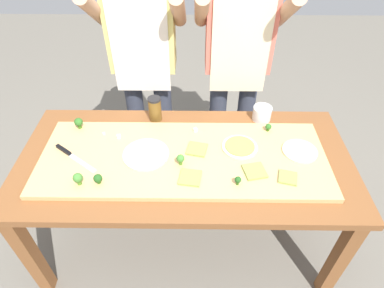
# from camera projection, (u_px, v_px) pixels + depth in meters

# --- Properties ---
(ground_plane) EXTENTS (8.00, 8.00, 0.00)m
(ground_plane) POSITION_uv_depth(u_px,v_px,m) (186.00, 236.00, 2.19)
(ground_plane) COLOR #6B665B
(prep_table) EXTENTS (1.74, 0.82, 0.74)m
(prep_table) POSITION_uv_depth(u_px,v_px,m) (185.00, 169.00, 1.75)
(prep_table) COLOR brown
(prep_table) RESTS_ON ground
(cutting_board) EXTENTS (1.47, 0.55, 0.03)m
(cutting_board) POSITION_uv_depth(u_px,v_px,m) (183.00, 158.00, 1.67)
(cutting_board) COLOR tan
(cutting_board) RESTS_ON prep_table
(chefs_knife) EXTENTS (0.25, 0.19, 0.02)m
(chefs_knife) POSITION_uv_depth(u_px,v_px,m) (70.00, 154.00, 1.66)
(chefs_knife) COLOR #B7BABF
(chefs_knife) RESTS_ON cutting_board
(pizza_whole_cheese_artichoke) EXTENTS (0.24, 0.24, 0.02)m
(pizza_whole_cheese_artichoke) POSITION_uv_depth(u_px,v_px,m) (146.00, 154.00, 1.66)
(pizza_whole_cheese_artichoke) COLOR beige
(pizza_whole_cheese_artichoke) RESTS_ON cutting_board
(pizza_whole_pesto_green) EXTENTS (0.19, 0.19, 0.02)m
(pizza_whole_pesto_green) POSITION_uv_depth(u_px,v_px,m) (240.00, 147.00, 1.70)
(pizza_whole_pesto_green) COLOR beige
(pizza_whole_pesto_green) RESTS_ON cutting_board
(pizza_whole_white_garlic) EXTENTS (0.18, 0.18, 0.02)m
(pizza_whole_white_garlic) POSITION_uv_depth(u_px,v_px,m) (300.00, 151.00, 1.68)
(pizza_whole_white_garlic) COLOR beige
(pizza_whole_white_garlic) RESTS_ON cutting_board
(pizza_slice_near_right) EXTENTS (0.10, 0.10, 0.01)m
(pizza_slice_near_right) POSITION_uv_depth(u_px,v_px,m) (288.00, 178.00, 1.54)
(pizza_slice_near_right) COLOR #899E4C
(pizza_slice_near_right) RESTS_ON cutting_board
(pizza_slice_center) EXTENTS (0.12, 0.12, 0.01)m
(pizza_slice_center) POSITION_uv_depth(u_px,v_px,m) (255.00, 171.00, 1.57)
(pizza_slice_center) COLOR #899E4C
(pizza_slice_center) RESTS_ON cutting_board
(pizza_slice_near_left) EXTENTS (0.12, 0.12, 0.01)m
(pizza_slice_near_left) POSITION_uv_depth(u_px,v_px,m) (190.00, 178.00, 1.54)
(pizza_slice_near_left) COLOR #899E4C
(pizza_slice_near_left) RESTS_ON cutting_board
(pizza_slice_far_left) EXTENTS (0.12, 0.12, 0.01)m
(pizza_slice_far_left) POSITION_uv_depth(u_px,v_px,m) (197.00, 149.00, 1.69)
(pizza_slice_far_left) COLOR #899E4C
(pizza_slice_far_left) RESTS_ON cutting_board
(broccoli_floret_front_left) EXTENTS (0.05, 0.05, 0.06)m
(broccoli_floret_front_left) POSITION_uv_depth(u_px,v_px,m) (78.00, 178.00, 1.49)
(broccoli_floret_front_left) COLOR #487A23
(broccoli_floret_front_left) RESTS_ON cutting_board
(broccoli_floret_back_left) EXTENTS (0.05, 0.05, 0.07)m
(broccoli_floret_back_left) POSITION_uv_depth(u_px,v_px,m) (79.00, 122.00, 1.80)
(broccoli_floret_back_left) COLOR #366618
(broccoli_floret_back_left) RESTS_ON cutting_board
(broccoli_floret_center_left) EXTENTS (0.04, 0.04, 0.05)m
(broccoli_floret_center_left) POSITION_uv_depth(u_px,v_px,m) (98.00, 179.00, 1.51)
(broccoli_floret_center_left) COLOR #2C5915
(broccoli_floret_center_left) RESTS_ON cutting_board
(broccoli_floret_back_mid) EXTENTS (0.03, 0.03, 0.05)m
(broccoli_floret_back_mid) POSITION_uv_depth(u_px,v_px,m) (238.00, 180.00, 1.50)
(broccoli_floret_back_mid) COLOR #2C5915
(broccoli_floret_back_mid) RESTS_ON cutting_board
(broccoli_floret_back_right) EXTENTS (0.04, 0.04, 0.06)m
(broccoli_floret_back_right) POSITION_uv_depth(u_px,v_px,m) (181.00, 159.00, 1.59)
(broccoli_floret_back_right) COLOR #487A23
(broccoli_floret_back_right) RESTS_ON cutting_board
(broccoli_floret_front_right) EXTENTS (0.03, 0.03, 0.05)m
(broccoli_floret_front_right) POSITION_uv_depth(u_px,v_px,m) (268.00, 127.00, 1.79)
(broccoli_floret_front_right) COLOR #366618
(broccoli_floret_front_right) RESTS_ON cutting_board
(cheese_crumble_a) EXTENTS (0.02, 0.02, 0.02)m
(cheese_crumble_a) POSITION_uv_depth(u_px,v_px,m) (119.00, 136.00, 1.76)
(cheese_crumble_a) COLOR white
(cheese_crumble_a) RESTS_ON cutting_board
(cheese_crumble_b) EXTENTS (0.03, 0.03, 0.02)m
(cheese_crumble_b) POSITION_uv_depth(u_px,v_px,m) (195.00, 130.00, 1.80)
(cheese_crumble_b) COLOR white
(cheese_crumble_b) RESTS_ON cutting_board
(cheese_crumble_c) EXTENTS (0.02, 0.02, 0.01)m
(cheese_crumble_c) POSITION_uv_depth(u_px,v_px,m) (104.00, 134.00, 1.78)
(cheese_crumble_c) COLOR silver
(cheese_crumble_c) RESTS_ON cutting_board
(flour_cup) EXTENTS (0.11, 0.11, 0.08)m
(flour_cup) POSITION_uv_depth(u_px,v_px,m) (262.00, 114.00, 1.91)
(flour_cup) COLOR white
(flour_cup) RESTS_ON prep_table
(sauce_jar) EXTENTS (0.08, 0.08, 0.15)m
(sauce_jar) POSITION_uv_depth(u_px,v_px,m) (155.00, 109.00, 1.88)
(sauce_jar) COLOR brown
(sauce_jar) RESTS_ON prep_table
(cook_left) EXTENTS (0.54, 0.39, 1.67)m
(cook_left) POSITION_uv_depth(u_px,v_px,m) (143.00, 53.00, 2.02)
(cook_left) COLOR #333847
(cook_left) RESTS_ON ground
(cook_right) EXTENTS (0.54, 0.39, 1.67)m
(cook_right) POSITION_uv_depth(u_px,v_px,m) (238.00, 53.00, 2.01)
(cook_right) COLOR #333847
(cook_right) RESTS_ON ground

